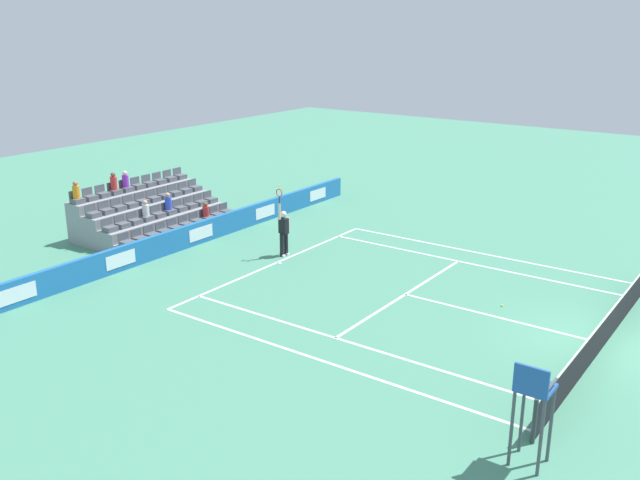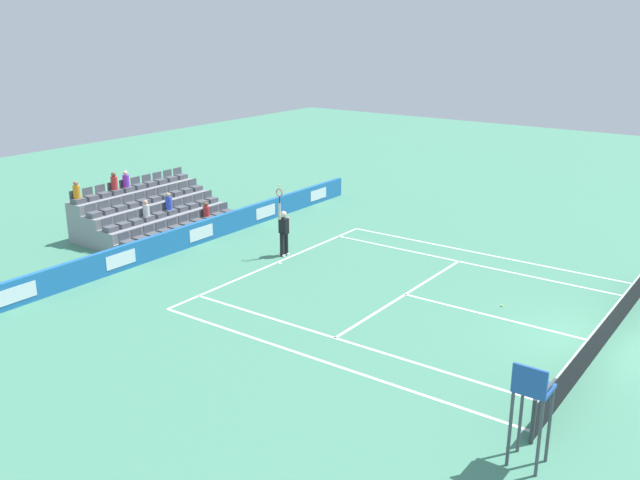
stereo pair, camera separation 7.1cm
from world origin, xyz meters
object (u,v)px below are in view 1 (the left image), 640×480
(umpire_chair, at_px, (533,399))
(loose_tennis_ball, at_px, (502,305))
(tennis_player, at_px, (284,231))

(umpire_chair, distance_m, loose_tennis_ball, 8.58)
(tennis_player, height_order, loose_tennis_ball, tennis_player)
(tennis_player, relative_size, umpire_chair, 1.22)
(loose_tennis_ball, bearing_deg, umpire_chair, 24.99)
(tennis_player, relative_size, loose_tennis_ball, 41.97)
(tennis_player, bearing_deg, loose_tennis_ball, 90.69)
(umpire_chair, bearing_deg, loose_tennis_ball, -155.01)
(tennis_player, height_order, umpire_chair, tennis_player)
(umpire_chair, bearing_deg, tennis_player, -121.44)
(tennis_player, distance_m, loose_tennis_ball, 8.84)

